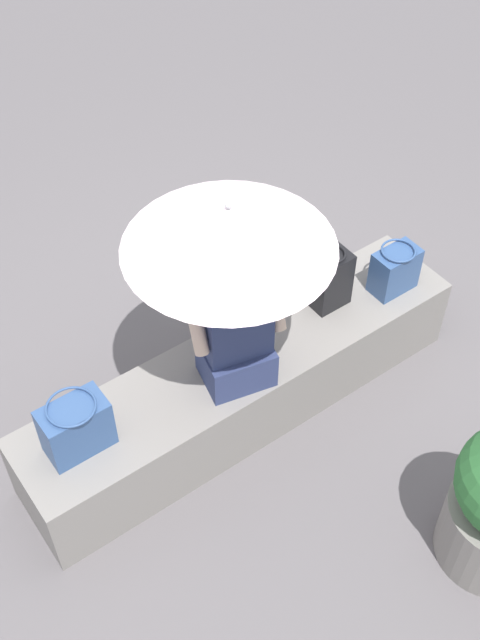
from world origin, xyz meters
The scene contains 7 objects.
ground_plane centered at (0.00, 0.00, 0.00)m, with size 14.00×14.00×0.00m, color #605B5E.
stone_bench centered at (0.00, 0.00, 0.23)m, with size 2.55×0.54×0.47m, color gray.
person_seated centered at (-0.11, -0.08, 0.85)m, with size 0.50×0.35×0.90m.
parasol centered at (-0.10, -0.02, 1.41)m, with size 0.97×0.97×1.08m.
handbag_black centered at (0.98, -0.08, 0.61)m, with size 0.26×0.19×0.29m.
tote_bag_canvas centered at (-0.96, 0.01, 0.62)m, with size 0.32×0.23×0.31m.
shoulder_bag_spare centered at (0.61, 0.06, 0.64)m, with size 0.21×0.18×0.36m.
Camera 1 is at (-1.61, -2.19, 3.66)m, focal length 44.91 mm.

